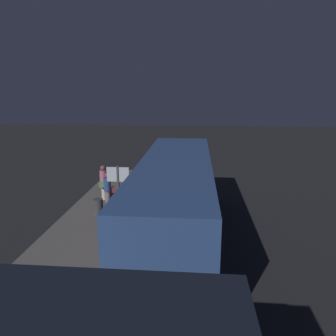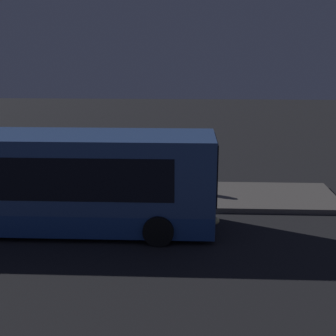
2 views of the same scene
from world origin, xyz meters
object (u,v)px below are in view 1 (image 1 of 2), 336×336
suitcase (111,195)px  sign_post (119,192)px  bus_lead (175,203)px  passenger_waiting (103,181)px  trash_bin (98,206)px  passenger_boarding (124,207)px  passenger_with_bags (108,188)px

suitcase → sign_post: sign_post is taller
bus_lead → suitcase: bus_lead is taller
suitcase → sign_post: bearing=-160.8°
passenger_waiting → trash_bin: 1.94m
passenger_boarding → suitcase: (3.15, 1.37, -0.57)m
passenger_boarding → passenger_waiting: bearing=44.4°
passenger_waiting → suitcase: 0.81m
passenger_with_bags → passenger_waiting: bearing=-167.9°
suitcase → bus_lead: bearing=-137.7°
bus_lead → passenger_with_bags: 4.72m
trash_bin → passenger_waiting: bearing=7.7°
bus_lead → suitcase: (3.77, 3.43, -1.01)m
passenger_waiting → passenger_with_bags: bearing=120.6°
passenger_with_bags → sign_post: sign_post is taller
passenger_boarding → trash_bin: 2.36m
trash_bin → sign_post: bearing=-147.2°
passenger_with_bags → suitcase: (0.54, 0.01, -0.51)m
bus_lead → sign_post: bus_lead is taller
bus_lead → passenger_waiting: size_ratio=6.12×
sign_post → trash_bin: bearing=32.8°
passenger_waiting → sign_post: bearing=115.7°
suitcase → trash_bin: (-1.49, 0.20, -0.05)m
suitcase → sign_post: 4.37m
suitcase → passenger_with_bags: bearing=-178.5°
passenger_boarding → suitcase: 3.48m
passenger_with_bags → suitcase: size_ratio=1.65×
suitcase → sign_post: (-3.90, -1.36, 1.44)m
sign_post → trash_bin: (2.41, 1.56, -1.48)m
passenger_waiting → suitcase: (-0.32, -0.44, -0.59)m
bus_lead → passenger_boarding: bearing=73.3°
passenger_boarding → passenger_waiting: passenger_waiting is taller
passenger_boarding → passenger_with_bags: 2.94m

